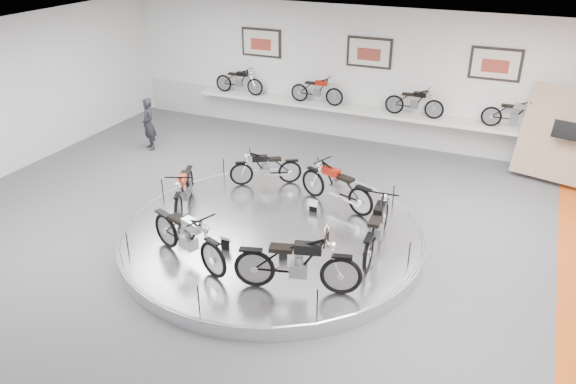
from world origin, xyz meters
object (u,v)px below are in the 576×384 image
at_px(shelf, 363,111).
at_px(bike_a, 377,227).
at_px(bike_b, 336,185).
at_px(bike_e, 188,236).
at_px(bike_f, 297,263).
at_px(bike_c, 266,167).
at_px(bike_d, 184,189).
at_px(display_platform, 272,235).
at_px(visitor, 148,124).

xyz_separation_m(shelf, bike_a, (2.23, -6.32, -0.17)).
xyz_separation_m(shelf, bike_b, (0.86, -4.82, -0.19)).
relative_size(bike_b, bike_e, 0.93).
height_order(bike_a, bike_f, bike_f).
relative_size(bike_c, bike_d, 0.88).
height_order(bike_a, bike_e, bike_e).
height_order(shelf, bike_e, bike_e).
relative_size(display_platform, bike_d, 3.77).
bearing_deg(display_platform, bike_d, 179.03).
bearing_deg(display_platform, bike_e, -117.99).
height_order(bike_b, bike_e, bike_e).
height_order(shelf, bike_c, bike_c).
height_order(bike_e, bike_f, bike_f).
bearing_deg(shelf, bike_a, -70.56).
distance_m(display_platform, bike_e, 2.08).
xyz_separation_m(bike_c, bike_d, (-1.09, -1.94, 0.06)).
bearing_deg(bike_f, bike_b, 82.32).
distance_m(shelf, bike_a, 6.70).
height_order(bike_b, bike_f, bike_f).
distance_m(bike_e, bike_f, 2.25).
xyz_separation_m(bike_a, bike_d, (-4.42, -0.05, -0.03)).
relative_size(bike_d, bike_e, 0.91).
height_order(bike_c, visitor, visitor).
relative_size(display_platform, bike_f, 3.33).
xyz_separation_m(display_platform, bike_c, (-1.10, 1.97, 0.59)).
height_order(shelf, bike_f, bike_f).
xyz_separation_m(bike_c, bike_e, (0.18, -3.70, 0.11)).
height_order(bike_c, bike_f, bike_f).
xyz_separation_m(bike_c, visitor, (-4.51, 1.39, 0.03)).
xyz_separation_m(bike_b, bike_e, (-1.78, -3.31, 0.04)).
xyz_separation_m(bike_b, visitor, (-6.47, 1.78, -0.04)).
xyz_separation_m(shelf, visitor, (-5.61, -3.04, -0.23)).
distance_m(bike_b, bike_c, 2.00).
height_order(bike_b, visitor, visitor).
bearing_deg(bike_b, display_platform, 81.06).
relative_size(shelf, bike_c, 7.32).
distance_m(bike_a, bike_b, 2.02).
height_order(bike_a, visitor, visitor).
relative_size(bike_e, bike_f, 0.97).
relative_size(bike_a, bike_b, 1.05).
distance_m(bike_d, bike_f, 3.95).
bearing_deg(bike_d, bike_a, 67.55).
bearing_deg(bike_f, bike_e, 163.83).
xyz_separation_m(bike_d, bike_f, (3.52, -1.79, 0.07)).
xyz_separation_m(bike_a, bike_f, (-0.90, -1.84, 0.03)).
bearing_deg(bike_b, shelf, -60.07).
relative_size(display_platform, bike_a, 3.52).
bearing_deg(visitor, bike_a, 11.89).
bearing_deg(bike_c, bike_a, 119.92).
distance_m(bike_c, bike_f, 4.45).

